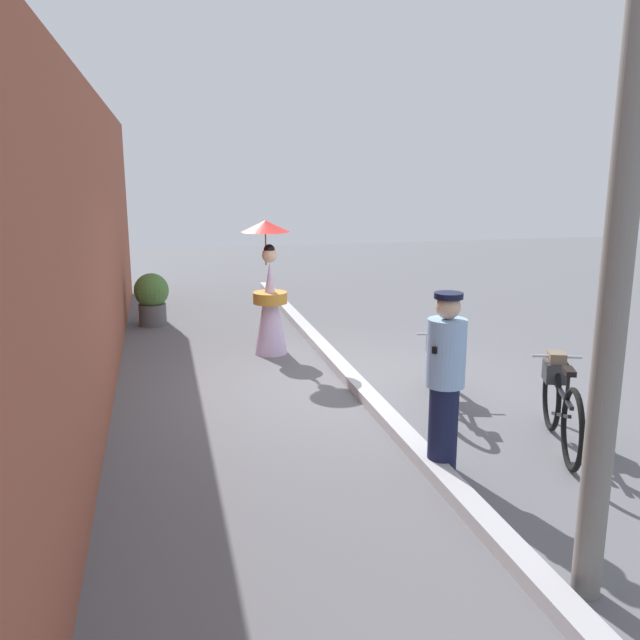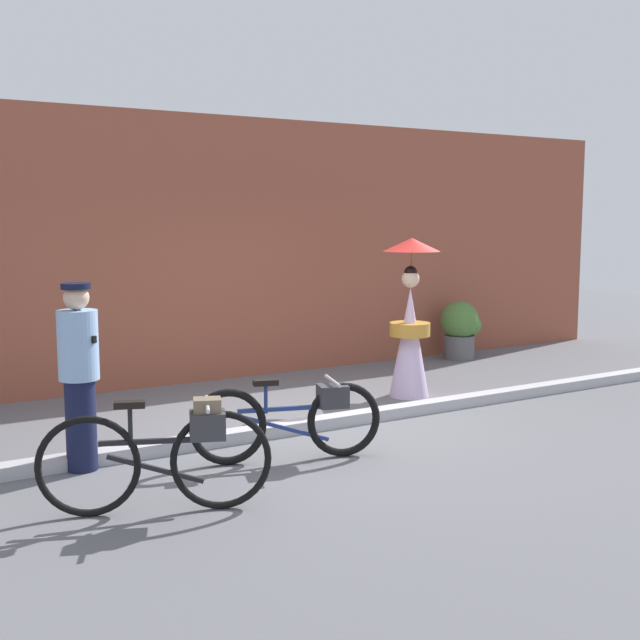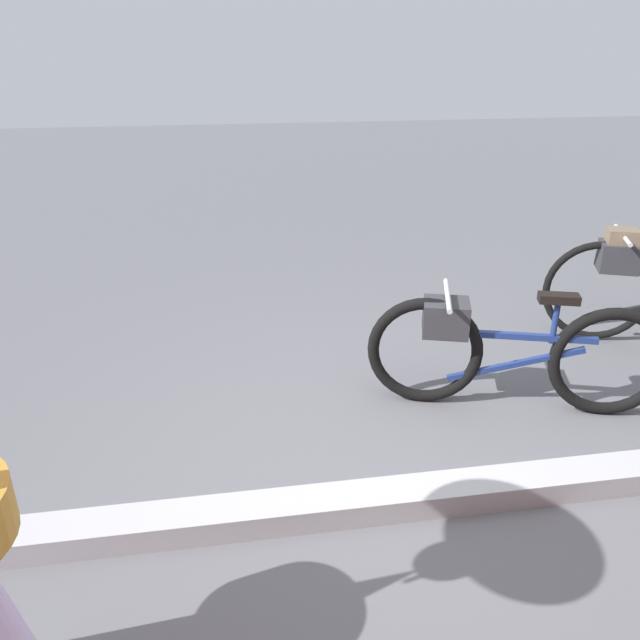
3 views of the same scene
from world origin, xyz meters
TOP-DOWN VIEW (x-y plane):
  - ground_plane at (0.00, 0.00)m, footprint 30.00×30.00m
  - sidewalk_curb at (0.00, 0.00)m, footprint 14.00×0.20m
  - bicycle_far_side at (-0.86, -0.79)m, footprint 1.68×0.65m

SIDE VIEW (x-z plane):
  - ground_plane at x=0.00m, z-range 0.00..0.00m
  - sidewalk_curb at x=0.00m, z-range 0.00..0.12m
  - bicycle_far_side at x=-0.86m, z-range 0.01..0.76m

